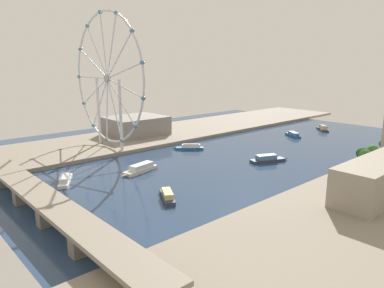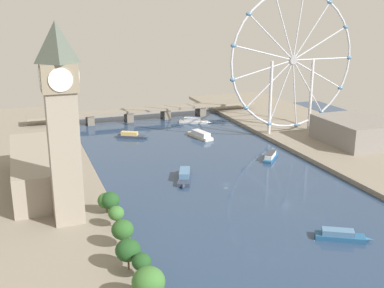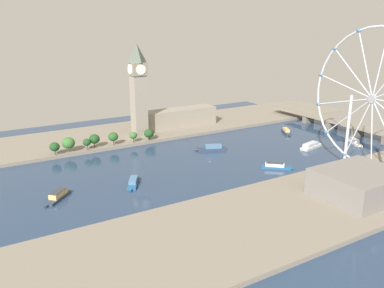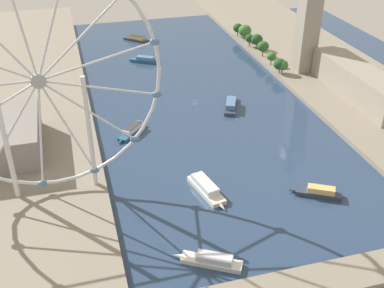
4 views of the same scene
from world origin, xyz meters
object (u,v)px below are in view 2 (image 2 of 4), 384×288
Objects in this scene: tour_boat_0 at (340,235)px; riverside_hall at (357,131)px; parliament_block at (32,170)px; tour_boat_1 at (184,176)px; tour_boat_2 at (271,156)px; clock_tower at (62,122)px; tour_boat_6 at (194,121)px; tour_boat_5 at (200,135)px; tour_boat_4 at (131,136)px; river_bridge at (147,111)px; ferris_wheel at (293,61)px.

riverside_hall is at bearing 79.62° from tour_boat_0.
parliament_block is 3.68× the size of tour_boat_0.
tour_boat_1 is 71.58m from tour_boat_2.
parliament_block is at bearing 104.73° from clock_tower.
tour_boat_1 reaches higher than tour_boat_6.
clock_tower reaches higher than tour_boat_0.
tour_boat_5 reaches higher than tour_boat_0.
tour_boat_1 is 1.27× the size of tour_boat_4.
parliament_block is at bearing -177.23° from riverside_hall.
parliament_block reaches higher than river_bridge.
riverside_hall is at bearing -56.39° from ferris_wheel.
parliament_block reaches higher than tour_boat_5.
tour_boat_6 is (64.79, 30.33, -0.13)m from tour_boat_4.
river_bridge is 261.38m from tour_boat_0.
tour_boat_0 is 1.05× the size of tour_boat_2.
river_bridge is 79.66m from tour_boat_5.
tour_boat_2 reaches higher than tour_boat_6.
river_bridge reaches higher than tour_boat_6.
tour_boat_0 is (114.01, -57.02, -49.73)m from clock_tower.
clock_tower is 228.33m from river_bridge.
tour_boat_4 is at bearing -152.76° from tour_boat_1.
clock_tower is at bearing 153.86° from tour_boat_2.
clock_tower reaches higher than tour_boat_2.
tour_boat_2 is at bearing 106.42° from tour_boat_0.
ferris_wheel is at bearing -116.35° from tour_boat_5.
clock_tower is 162.10m from tour_boat_2.
tour_boat_4 is 0.77× the size of tour_boat_5.
riverside_hall is 76.63m from tour_boat_2.
clock_tower is 3.39× the size of tour_boat_6.
tour_boat_5 is at bearing 62.14° from tour_boat_2.
river_bridge is at bearing 124.79° from tour_boat_0.
clock_tower is 223.60m from tour_boat_6.
clock_tower is 218.08m from ferris_wheel.
river_bridge is 153.00m from tour_boat_2.
river_bridge is at bearing 65.25° from clock_tower.
clock_tower is at bearing 124.90° from tour_boat_5.
riverside_hall reaches higher than tour_boat_6.
river_bridge reaches higher than tour_boat_5.
ferris_wheel is at bearing 96.42° from tour_boat_0.
ferris_wheel reaches higher than clock_tower.
tour_boat_2 is 0.73× the size of tour_boat_5.
tour_boat_5 is (52.36, -17.77, 0.20)m from tour_boat_4.
tour_boat_4 reaches higher than tour_boat_2.
riverside_hall is at bearing -134.43° from tour_boat_5.
clock_tower is at bearing -114.75° from river_bridge.
tour_boat_5 is (43.54, 86.17, 0.08)m from tour_boat_1.
ferris_wheel reaches higher than tour_boat_4.
riverside_hall is 186.91m from river_bridge.
tour_boat_2 is at bearing -53.30° from tour_boat_6.
tour_boat_1 is at bearing 29.39° from clock_tower.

